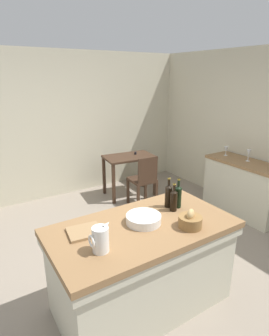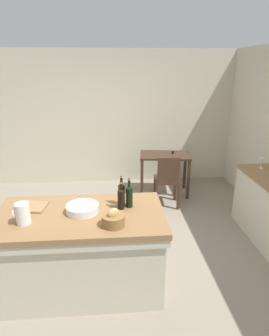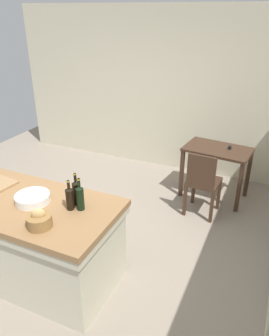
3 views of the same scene
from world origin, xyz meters
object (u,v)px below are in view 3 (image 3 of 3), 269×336
(writing_desk, at_px, (217,156))
(wash_bowl, at_px, (33,198))
(wooden_chair, at_px, (203,182))
(bread_basket, at_px, (39,220))
(cutting_board, at_px, (1,184))
(island_table, at_px, (34,238))
(wine_bottle_dark, at_px, (80,197))
(wine_bottle_green, at_px, (70,198))
(wine_bottle_amber, at_px, (76,192))

(writing_desk, bearing_deg, wash_bowl, -118.52)
(wooden_chair, xyz_separation_m, wash_bowl, (-1.21, -1.77, 0.42))
(bread_basket, relative_size, cutting_board, 0.75)
(island_table, xyz_separation_m, cutting_board, (-0.50, 0.16, 0.42))
(island_table, xyz_separation_m, writing_desk, (1.30, 2.37, 0.16))
(wooden_chair, relative_size, wine_bottle_dark, 2.93)
(wooden_chair, height_order, wine_bottle_green, wine_bottle_green)
(wine_bottle_dark, bearing_deg, writing_desk, 70.65)
(wooden_chair, bearing_deg, wine_bottle_amber, -116.50)
(island_table, distance_m, cutting_board, 0.67)
(writing_desk, relative_size, wine_bottle_dark, 3.08)
(wine_bottle_green, bearing_deg, wine_bottle_dark, 22.25)
(island_table, distance_m, wooden_chair, 2.19)
(wine_bottle_dark, xyz_separation_m, wine_bottle_green, (-0.09, -0.04, -0.01))
(island_table, relative_size, wine_bottle_green, 5.85)
(bread_basket, xyz_separation_m, wine_bottle_amber, (0.09, 0.42, 0.07))
(bread_basket, height_order, wine_bottle_green, wine_bottle_green)
(island_table, relative_size, cutting_board, 6.01)
(island_table, bearing_deg, cutting_board, 162.01)
(wine_bottle_green, bearing_deg, wine_bottle_amber, 84.24)
(writing_desk, distance_m, wine_bottle_amber, 2.39)
(wash_bowl, relative_size, wine_bottle_dark, 1.04)
(wooden_chair, height_order, cutting_board, wooden_chair)
(bread_basket, bearing_deg, wine_bottle_green, 76.01)
(cutting_board, bearing_deg, writing_desk, 50.85)
(wash_bowl, xyz_separation_m, wine_bottle_green, (0.39, 0.05, 0.08))
(island_table, relative_size, wine_bottle_dark, 5.47)
(bread_basket, distance_m, wine_bottle_dark, 0.41)
(wine_bottle_dark, height_order, wine_bottle_amber, wine_bottle_amber)
(island_table, xyz_separation_m, wash_bowl, (0.03, 0.03, 0.44))
(bread_basket, xyz_separation_m, wine_bottle_green, (0.08, 0.33, 0.06))
(wash_bowl, bearing_deg, wine_bottle_amber, 19.23)
(wash_bowl, bearing_deg, wine_bottle_green, 6.59)
(writing_desk, height_order, wooden_chair, wooden_chair)
(bread_basket, bearing_deg, island_table, 143.48)
(wooden_chair, bearing_deg, wash_bowl, -124.42)
(wooden_chair, bearing_deg, wine_bottle_dark, -113.54)
(wine_bottle_green, bearing_deg, bread_basket, -103.99)
(wooden_chair, relative_size, wine_bottle_green, 3.13)
(island_table, height_order, writing_desk, island_table)
(wine_bottle_dark, bearing_deg, wash_bowl, -170.42)
(island_table, relative_size, wash_bowl, 5.24)
(writing_desk, relative_size, wash_bowl, 2.96)
(wash_bowl, height_order, wine_bottle_green, wine_bottle_green)
(island_table, height_order, wine_bottle_amber, wine_bottle_amber)
(writing_desk, bearing_deg, bread_basket, -110.14)
(cutting_board, bearing_deg, wine_bottle_amber, 0.67)
(wine_bottle_amber, bearing_deg, writing_desk, 68.41)
(cutting_board, relative_size, wine_bottle_green, 0.97)
(cutting_board, bearing_deg, island_table, -17.99)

